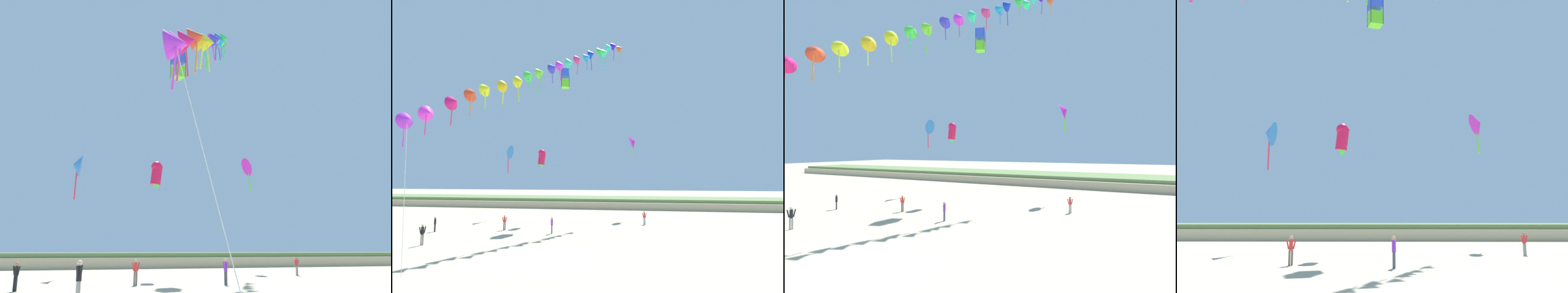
{
  "view_description": "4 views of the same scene",
  "coord_description": "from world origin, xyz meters",
  "views": [
    {
      "loc": [
        -10.39,
        -16.02,
        2.1
      ],
      "look_at": [
        -2.62,
        11.45,
        9.26
      ],
      "focal_mm": 38.0,
      "sensor_mm": 36.0,
      "label": 1
    },
    {
      "loc": [
        7.29,
        -20.24,
        5.38
      ],
      "look_at": [
        1.56,
        13.51,
        8.97
      ],
      "focal_mm": 28.0,
      "sensor_mm": 36.0,
      "label": 2
    },
    {
      "loc": [
        10.64,
        -9.0,
        5.8
      ],
      "look_at": [
        0.99,
        11.29,
        6.17
      ],
      "focal_mm": 24.0,
      "sensor_mm": 36.0,
      "label": 3
    },
    {
      "loc": [
        -1.96,
        -12.18,
        2.52
      ],
      "look_at": [
        -2.36,
        8.31,
        6.04
      ],
      "focal_mm": 38.0,
      "sensor_mm": 36.0,
      "label": 4
    }
  ],
  "objects": [
    {
      "name": "large_kite_mid_trail",
      "position": [
        -10.73,
        19.64,
        9.05
      ],
      "size": [
        0.96,
        1.94,
        3.91
      ],
      "color": "#2F7BD6"
    },
    {
      "name": "person_far_right",
      "position": [
        -6.74,
        10.32,
        0.9
      ],
      "size": [
        0.54,
        0.24,
        1.56
      ],
      "color": "#726656",
      "rests_on": "ground"
    },
    {
      "name": "kite_banner_string",
      "position": [
        -1.4,
        10.83,
        17.45
      ],
      "size": [
        13.36,
        30.57,
        25.92
      ],
      "color": "#AF2CDC"
    },
    {
      "name": "person_near_right",
      "position": [
        -1.3,
        9.23,
        0.92
      ],
      "size": [
        0.22,
        0.56,
        1.59
      ],
      "color": "#474C56",
      "rests_on": "ground"
    },
    {
      "name": "person_far_left",
      "position": [
        7.74,
        16.62,
        0.88
      ],
      "size": [
        0.53,
        0.21,
        1.52
      ],
      "color": "gray",
      "rests_on": "ground"
    },
    {
      "name": "large_kite_low_lead",
      "position": [
        -2.34,
        18.38,
        18.73
      ],
      "size": [
        1.3,
        1.3,
        2.54
      ],
      "color": "#5CD829"
    },
    {
      "name": "ground_plane",
      "position": [
        0.0,
        0.0,
        0.0
      ],
      "size": [
        240.0,
        240.0,
        0.0
      ],
      "primitive_type": "plane",
      "color": "#C1B28E"
    },
    {
      "name": "large_kite_high_solo",
      "position": [
        6.44,
        23.03,
        10.55
      ],
      "size": [
        1.4,
        2.01,
        3.63
      ],
      "color": "#CC1CC5"
    },
    {
      "name": "dune_ridge",
      "position": [
        0.0,
        38.82,
        0.88
      ],
      "size": [
        120.0,
        12.07,
        1.77
      ],
      "color": "tan",
      "rests_on": "ground"
    },
    {
      "name": "person_near_left",
      "position": [
        -13.28,
        8.25,
        0.86
      ],
      "size": [
        0.45,
        0.38,
        1.48
      ],
      "color": "black",
      "rests_on": "ground"
    },
    {
      "name": "person_mid_center",
      "position": [
        -10.17,
        2.42,
        0.98
      ],
      "size": [
        0.31,
        0.58,
        1.7
      ],
      "color": "gray",
      "rests_on": "ground"
    },
    {
      "name": "large_kite_outer_drift",
      "position": [
        -4.6,
        15.8,
        7.92
      ],
      "size": [
        1.02,
        0.87,
        2.27
      ],
      "color": "#DC1647"
    }
  ]
}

